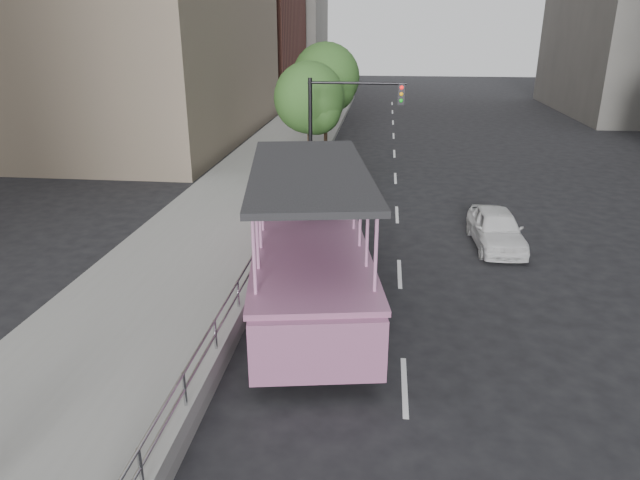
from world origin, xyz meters
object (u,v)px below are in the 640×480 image
at_px(traffic_signal, 337,118).
at_px(parking_sign, 292,203).
at_px(duck_boat, 308,237).
at_px(street_tree_far, 327,80).
at_px(street_tree_near, 311,101).
at_px(car, 496,228).

bearing_deg(traffic_signal, parking_sign, -98.71).
height_order(duck_boat, traffic_signal, traffic_signal).
bearing_deg(parking_sign, street_tree_far, 91.43).
distance_m(duck_boat, street_tree_near, 13.07).
height_order(duck_boat, street_tree_far, street_tree_far).
height_order(parking_sign, traffic_signal, traffic_signal).
distance_m(traffic_signal, street_tree_far, 9.57).
distance_m(car, street_tree_near, 12.35).
bearing_deg(parking_sign, duck_boat, -71.92).
height_order(traffic_signal, street_tree_far, street_tree_far).
bearing_deg(traffic_signal, street_tree_far, 98.43).
bearing_deg(street_tree_near, parking_sign, -86.56).
bearing_deg(duck_boat, street_tree_far, 94.02).
relative_size(duck_boat, street_tree_far, 1.85).
distance_m(parking_sign, street_tree_near, 10.21).
height_order(car, street_tree_near, street_tree_near).
height_order(car, parking_sign, parking_sign).
bearing_deg(car, street_tree_near, 127.40).
relative_size(duck_boat, traffic_signal, 2.29).
bearing_deg(duck_boat, traffic_signal, 89.51).
bearing_deg(street_tree_near, street_tree_far, 88.09).
relative_size(car, parking_sign, 1.57).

